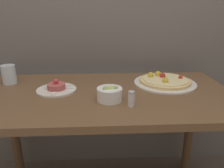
% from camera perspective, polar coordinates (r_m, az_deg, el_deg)
% --- Properties ---
extents(dining_table, '(1.38, 0.71, 0.78)m').
position_cam_1_polar(dining_table, '(1.20, -2.09, -7.05)').
color(dining_table, brown).
rests_on(dining_table, ground_plane).
extents(pizza_plate, '(0.36, 0.36, 0.06)m').
position_cam_1_polar(pizza_plate, '(1.32, 13.58, 0.69)').
color(pizza_plate, silver).
rests_on(pizza_plate, dining_table).
extents(tartare_plate, '(0.21, 0.21, 0.07)m').
position_cam_1_polar(tartare_plate, '(1.21, -14.30, -1.10)').
color(tartare_plate, silver).
rests_on(tartare_plate, dining_table).
extents(small_bowl, '(0.12, 0.12, 0.08)m').
position_cam_1_polar(small_bowl, '(1.04, -0.61, -2.50)').
color(small_bowl, white).
rests_on(small_bowl, dining_table).
extents(drinking_glass, '(0.08, 0.08, 0.11)m').
position_cam_1_polar(drinking_glass, '(1.41, -25.34, 2.27)').
color(drinking_glass, silver).
rests_on(drinking_glass, dining_table).
extents(salt_shaker, '(0.03, 0.03, 0.07)m').
position_cam_1_polar(salt_shaker, '(0.99, 5.07, -3.90)').
color(salt_shaker, silver).
rests_on(salt_shaker, dining_table).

